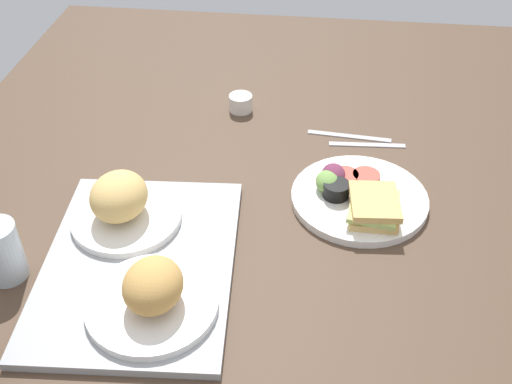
{
  "coord_description": "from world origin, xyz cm",
  "views": [
    {
      "loc": [
        -90.2,
        -8.1,
        79.27
      ],
      "look_at": [
        2.0,
        3.0,
        4.0
      ],
      "focal_mm": 43.54,
      "sensor_mm": 36.0,
      "label": 1
    }
  ],
  "objects_px": {
    "espresso_cup": "(241,103)",
    "knife": "(349,136)",
    "bread_plate_near": "(153,294)",
    "plate_with_salad": "(358,197)",
    "serving_tray": "(139,263)",
    "drinking_glass": "(2,252)",
    "fork": "(367,144)",
    "bread_plate_far": "(122,204)"
  },
  "relations": [
    {
      "from": "espresso_cup",
      "to": "knife",
      "type": "xyz_separation_m",
      "value": [
        -0.08,
        -0.26,
        -0.02
      ]
    },
    {
      "from": "bread_plate_near",
      "to": "plate_with_salad",
      "type": "xyz_separation_m",
      "value": [
        0.32,
        -0.33,
        -0.03
      ]
    },
    {
      "from": "serving_tray",
      "to": "bread_plate_near",
      "type": "relative_size",
      "value": 2.09
    },
    {
      "from": "bread_plate_near",
      "to": "drinking_glass",
      "type": "xyz_separation_m",
      "value": [
        0.05,
        0.27,
        0.01
      ]
    },
    {
      "from": "plate_with_salad",
      "to": "fork",
      "type": "relative_size",
      "value": 1.59
    },
    {
      "from": "plate_with_salad",
      "to": "knife",
      "type": "height_order",
      "value": "plate_with_salad"
    },
    {
      "from": "bread_plate_far",
      "to": "serving_tray",
      "type": "bearing_deg",
      "value": -151.37
    },
    {
      "from": "drinking_glass",
      "to": "knife",
      "type": "distance_m",
      "value": 0.77
    },
    {
      "from": "bread_plate_near",
      "to": "drinking_glass",
      "type": "distance_m",
      "value": 0.28
    },
    {
      "from": "drinking_glass",
      "to": "knife",
      "type": "bearing_deg",
      "value": -49.42
    },
    {
      "from": "drinking_glass",
      "to": "plate_with_salad",
      "type": "bearing_deg",
      "value": -66.18
    },
    {
      "from": "serving_tray",
      "to": "plate_with_salad",
      "type": "height_order",
      "value": "plate_with_salad"
    },
    {
      "from": "espresso_cup",
      "to": "fork",
      "type": "xyz_separation_m",
      "value": [
        -0.11,
        -0.3,
        -0.02
      ]
    },
    {
      "from": "plate_with_salad",
      "to": "fork",
      "type": "height_order",
      "value": "plate_with_salad"
    },
    {
      "from": "bread_plate_near",
      "to": "espresso_cup",
      "type": "distance_m",
      "value": 0.64
    },
    {
      "from": "serving_tray",
      "to": "fork",
      "type": "relative_size",
      "value": 2.65
    },
    {
      "from": "espresso_cup",
      "to": "fork",
      "type": "bearing_deg",
      "value": -110.82
    },
    {
      "from": "plate_with_salad",
      "to": "drinking_glass",
      "type": "xyz_separation_m",
      "value": [
        -0.27,
        0.6,
        0.04
      ]
    },
    {
      "from": "bread_plate_far",
      "to": "plate_with_salad",
      "type": "xyz_separation_m",
      "value": [
        0.12,
        -0.44,
        -0.04
      ]
    },
    {
      "from": "bread_plate_near",
      "to": "plate_with_salad",
      "type": "relative_size",
      "value": 0.8
    },
    {
      "from": "espresso_cup",
      "to": "fork",
      "type": "relative_size",
      "value": 0.33
    },
    {
      "from": "fork",
      "to": "plate_with_salad",
      "type": "bearing_deg",
      "value": 79.69
    },
    {
      "from": "plate_with_salad",
      "to": "espresso_cup",
      "type": "xyz_separation_m",
      "value": [
        0.32,
        0.28,
        0.0
      ]
    },
    {
      "from": "serving_tray",
      "to": "plate_with_salad",
      "type": "xyz_separation_m",
      "value": [
        0.22,
        -0.38,
        0.01
      ]
    },
    {
      "from": "drinking_glass",
      "to": "fork",
      "type": "height_order",
      "value": "drinking_glass"
    },
    {
      "from": "bread_plate_near",
      "to": "knife",
      "type": "bearing_deg",
      "value": -29.28
    },
    {
      "from": "espresso_cup",
      "to": "knife",
      "type": "relative_size",
      "value": 0.29
    },
    {
      "from": "bread_plate_far",
      "to": "bread_plate_near",
      "type": "bearing_deg",
      "value": -151.64
    },
    {
      "from": "knife",
      "to": "serving_tray",
      "type": "bearing_deg",
      "value": 55.97
    },
    {
      "from": "plate_with_salad",
      "to": "fork",
      "type": "xyz_separation_m",
      "value": [
        0.21,
        -0.02,
        -0.02
      ]
    },
    {
      "from": "serving_tray",
      "to": "bread_plate_near",
      "type": "bearing_deg",
      "value": -151.91
    },
    {
      "from": "bread_plate_far",
      "to": "espresso_cup",
      "type": "distance_m",
      "value": 0.47
    },
    {
      "from": "fork",
      "to": "knife",
      "type": "relative_size",
      "value": 0.89
    },
    {
      "from": "bread_plate_far",
      "to": "knife",
      "type": "bearing_deg",
      "value": -49.86
    },
    {
      "from": "serving_tray",
      "to": "plate_with_salad",
      "type": "relative_size",
      "value": 1.66
    },
    {
      "from": "serving_tray",
      "to": "drinking_glass",
      "type": "relative_size",
      "value": 4.07
    },
    {
      "from": "serving_tray",
      "to": "knife",
      "type": "distance_m",
      "value": 0.59
    },
    {
      "from": "bread_plate_far",
      "to": "espresso_cup",
      "type": "xyz_separation_m",
      "value": [
        0.44,
        -0.16,
        -0.03
      ]
    },
    {
      "from": "knife",
      "to": "bread_plate_far",
      "type": "bearing_deg",
      "value": 44.77
    },
    {
      "from": "fork",
      "to": "bread_plate_far",
      "type": "bearing_deg",
      "value": 31.56
    },
    {
      "from": "bread_plate_far",
      "to": "plate_with_salad",
      "type": "distance_m",
      "value": 0.45
    },
    {
      "from": "plate_with_salad",
      "to": "knife",
      "type": "xyz_separation_m",
      "value": [
        0.24,
        0.02,
        -0.02
      ]
    }
  ]
}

